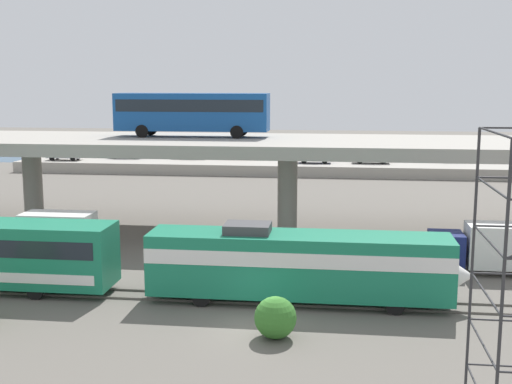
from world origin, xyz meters
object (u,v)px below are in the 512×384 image
Objects in this scene: service_truck_east at (490,247)px; parked_car_2 at (237,153)px; parked_car_7 at (314,157)px; parked_car_3 at (65,154)px; service_truck_west at (46,234)px; train_locomotive at (314,262)px; parked_car_1 at (126,152)px; parked_car_4 at (191,153)px; transit_bus_on_overpass at (192,110)px; parked_car_0 at (450,156)px; parked_car_5 at (372,157)px.

parked_car_2 is at bearing -63.83° from service_truck_east.
parked_car_7 is (-12.31, 42.88, 0.49)m from service_truck_east.
parked_car_2 and parked_car_3 have the same top height.
service_truck_west is 45.05m from parked_car_3.
train_locomotive is 54.58m from parked_car_2.
parked_car_3 is at bearing -155.63° from parked_car_1.
parked_car_1 and parked_car_4 have the same top height.
service_truck_east is at bearing 152.86° from transit_bus_on_overpass.
transit_bus_on_overpass reaches higher than parked_car_4.
train_locomotive reaches higher than parked_car_7.
parked_car_0 is at bearing -0.24° from parked_car_2.
train_locomotive is 12.47m from service_truck_east.
parked_car_5 is (5.27, 50.35, -0.06)m from train_locomotive.
parked_car_0 is 0.92× the size of parked_car_2.
parked_car_2 is 1.10× the size of parked_car_7.
service_truck_west is at bearing -96.78° from parked_car_2.
parked_car_3 is 16.41m from parked_car_4.
parked_car_5 is 7.19m from parked_car_7.
parked_car_4 is (-18.39, 52.41, -0.06)m from train_locomotive.
parked_car_0 is (33.10, 46.21, 0.49)m from service_truck_west.
service_truck_west is at bearing 54.49° from transit_bus_on_overpass.
parked_car_2 is at bearing -0.24° from parked_car_0.
parked_car_3 is at bearing -68.49° from service_truck_west.
parked_car_7 is at bearing -104.59° from transit_bus_on_overpass.
parked_car_4 is at bearing 1.09° from parked_car_0.
parked_car_5 is at bearing -177.69° from parked_car_3.
parked_car_2 is at bearing -9.09° from parked_car_5.
parked_car_4 is at bearing 109.34° from train_locomotive.
parked_car_3 is at bearing 12.90° from parked_car_4.
parked_car_2 is (5.51, 46.33, 0.49)m from service_truck_west.
parked_car_2 is (-22.77, 46.33, 0.49)m from service_truck_east.
service_truck_west is 1.00× the size of service_truck_east.
train_locomotive is at bearing 84.02° from parked_car_5.
parked_car_3 is 32.50m from parked_car_7.
parked_car_3 is at bearing -168.66° from parked_car_2.
parked_car_1 and parked_car_7 have the same top height.
parked_car_7 is at bearing -178.29° from parked_car_3.
parked_car_0 is (25.53, 35.60, -7.16)m from transit_bus_on_overpass.
parked_car_2 is (14.81, 1.15, 0.00)m from parked_car_1.
train_locomotive is 4.04× the size of parked_car_7.
parked_car_0 is at bearing 10.99° from parked_car_7.
parked_car_5 is at bearing -118.00° from service_truck_west.
parked_car_2 is at bearing -86.69° from transit_bus_on_overpass.
parked_car_1 is at bearing -175.57° from parked_car_2.
service_truck_east is 51.62m from parked_car_2.
train_locomotive is 3.97× the size of parked_car_0.
transit_bus_on_overpass is 36.59m from parked_car_4.
transit_bus_on_overpass is at bearing 127.59° from parked_car_3.
service_truck_east is 1.49× the size of parked_car_3.
parked_car_1 is (-16.87, 34.57, -7.16)m from transit_bus_on_overpass.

